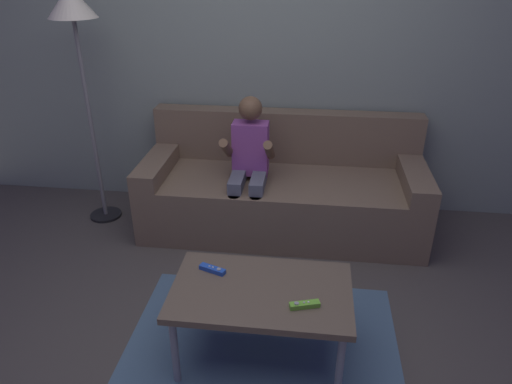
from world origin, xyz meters
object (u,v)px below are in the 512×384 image
at_px(couch, 283,191).
at_px(coffee_table, 261,296).
at_px(game_remote_lime_near_edge, 305,305).
at_px(game_remote_blue_center, 212,269).
at_px(floor_lamp, 74,22).
at_px(person_seated_on_couch, 249,163).

bearing_deg(couch, coffee_table, -90.38).
distance_m(game_remote_lime_near_edge, game_remote_blue_center, 0.52).
bearing_deg(game_remote_lime_near_edge, game_remote_blue_center, 155.61).
bearing_deg(couch, floor_lamp, -177.71).
xyz_separation_m(person_seated_on_couch, game_remote_blue_center, (-0.04, -1.06, -0.14)).
relative_size(couch, floor_lamp, 1.20).
distance_m(coffee_table, game_remote_lime_near_edge, 0.24).
height_order(coffee_table, game_remote_blue_center, game_remote_blue_center).
bearing_deg(game_remote_blue_center, coffee_table, -22.86).
bearing_deg(coffee_table, game_remote_lime_near_edge, -26.24).
height_order(person_seated_on_couch, game_remote_lime_near_edge, person_seated_on_couch).
height_order(couch, floor_lamp, floor_lamp).
xyz_separation_m(person_seated_on_couch, coffee_table, (0.22, -1.17, -0.19)).
height_order(person_seated_on_couch, coffee_table, person_seated_on_couch).
xyz_separation_m(couch, floor_lamp, (-1.40, -0.06, 1.18)).
relative_size(game_remote_lime_near_edge, game_remote_blue_center, 1.00).
height_order(couch, coffee_table, couch).
bearing_deg(couch, person_seated_on_couch, -141.62).
xyz_separation_m(game_remote_blue_center, floor_lamp, (-1.13, 1.18, 1.02)).
distance_m(game_remote_blue_center, floor_lamp, 1.93).
bearing_deg(coffee_table, floor_lamp, 137.03).
bearing_deg(game_remote_lime_near_edge, floor_lamp, 138.86).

